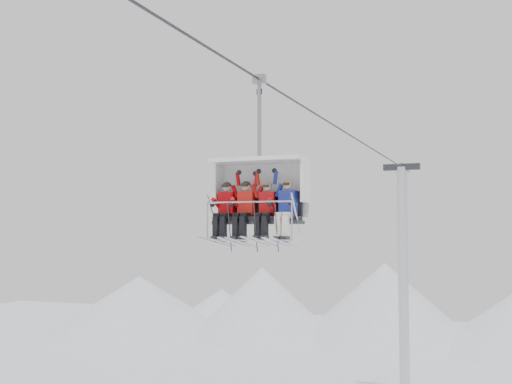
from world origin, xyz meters
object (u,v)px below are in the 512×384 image
at_px(lift_tower_right, 404,303).
at_px(skier_far_right, 286,208).
at_px(skier_center_left, 245,209).
at_px(skier_center_right, 266,209).
at_px(chairlift_carrier, 261,190).
at_px(skier_far_left, 225,209).

height_order(lift_tower_right, skier_far_right, lift_tower_right).
relative_size(skier_center_left, skier_far_right, 1.00).
xyz_separation_m(skier_center_left, skier_center_right, (0.54, -0.01, -0.02)).
bearing_deg(skier_far_right, lift_tower_right, 91.92).
bearing_deg(skier_far_right, chairlift_carrier, 157.59).
distance_m(chairlift_carrier, skier_center_left, 0.63).
height_order(lift_tower_right, skier_far_left, lift_tower_right).
height_order(skier_center_left, skier_far_right, same).
distance_m(lift_tower_right, skier_far_left, 22.42).
bearing_deg(chairlift_carrier, skier_center_left, -134.69).
bearing_deg(lift_tower_right, skier_far_left, -92.09).
bearing_deg(skier_center_left, skier_far_left, -179.90).
xyz_separation_m(skier_far_left, skier_center_left, (0.50, 0.00, 0.00)).
bearing_deg(chairlift_carrier, skier_far_right, -22.41).
height_order(skier_far_left, skier_center_right, skier_far_left).
xyz_separation_m(lift_tower_right, skier_center_left, (-0.30, -21.97, 4.41)).
bearing_deg(skier_center_left, chairlift_carrier, 45.31).
height_order(lift_tower_right, skier_center_left, lift_tower_right).
bearing_deg(skier_far_right, skier_far_left, -179.97).
bearing_deg(skier_far_left, chairlift_carrier, 20.82).
distance_m(skier_far_left, skier_far_right, 1.54).
relative_size(skier_center_left, skier_center_right, 1.00).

